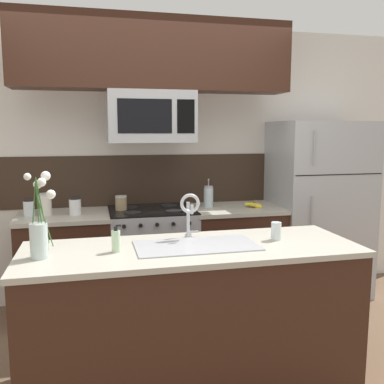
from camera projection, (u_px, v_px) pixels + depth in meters
The scene contains 21 objects.
ground_plane at pixel (170, 356), 3.11m from camera, with size 10.00×10.00×0.00m, color brown.
rear_partition at pixel (176, 163), 4.22m from camera, with size 5.20×0.10×2.60m, color silver.
splash_band at pixel (147, 180), 4.12m from camera, with size 3.11×0.01×0.48m, color #332319.
back_counter_left at pixel (66, 265), 3.74m from camera, with size 0.79×0.65×0.91m.
back_counter_right at pixel (235, 253), 4.09m from camera, with size 0.86×0.65×0.91m.
stove_range at pixel (152, 259), 3.91m from camera, with size 0.76×0.64×0.93m.
microwave at pixel (151, 117), 3.70m from camera, with size 0.74×0.40×0.44m.
upper_cabinet_band at pixel (155, 55), 3.61m from camera, with size 2.35×0.34×0.60m, color #381E14.
refrigerator at pixel (317, 209), 4.25m from camera, with size 0.90×0.74×1.71m.
storage_jar_tall at pixel (29, 208), 3.59m from camera, with size 0.09×0.09×0.14m.
storage_jar_medium at pixel (45, 204), 3.62m from camera, with size 0.10×0.10×0.19m.
storage_jar_short at pixel (75, 206), 3.65m from camera, with size 0.10×0.10×0.15m.
storage_jar_squat at pixel (121, 203), 3.80m from camera, with size 0.10×0.10×0.14m.
banana_bunch at pixel (254, 205), 4.00m from camera, with size 0.19×0.13×0.08m.
french_press at pixel (208, 196), 4.01m from camera, with size 0.09×0.09×0.27m.
island_counter at pixel (192, 315), 2.72m from camera, with size 2.09×0.74×0.91m.
kitchen_sink at pixel (196, 257), 2.67m from camera, with size 0.76×0.39×0.16m.
sink_faucet at pixel (190, 209), 2.82m from camera, with size 0.14×0.14×0.31m.
dish_soap_bottle at pixel (116, 241), 2.53m from camera, with size 0.06×0.05×0.16m.
drinking_glass at pixel (276, 231), 2.81m from camera, with size 0.07×0.07×0.12m.
flower_vase at pixel (40, 231), 2.40m from camera, with size 0.17×0.16×0.49m.
Camera 1 is at (-0.51, -2.86, 1.63)m, focal length 40.00 mm.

